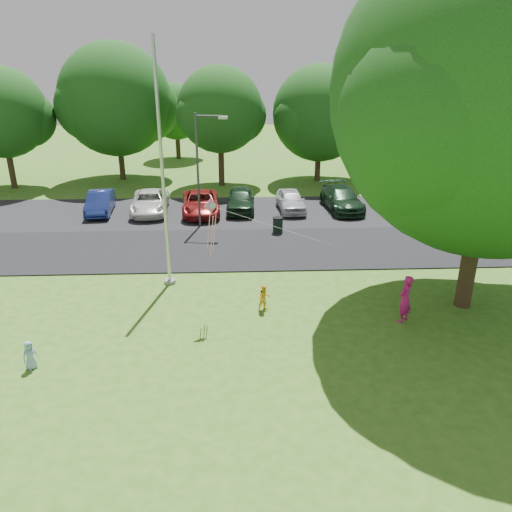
{
  "coord_description": "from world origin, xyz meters",
  "views": [
    {
      "loc": [
        -0.62,
        -14.98,
        9.19
      ],
      "look_at": [
        0.22,
        4.0,
        1.6
      ],
      "focal_mm": 35.0,
      "sensor_mm": 36.0,
      "label": 1
    }
  ],
  "objects_px": {
    "woman": "(405,299)",
    "child_yellow": "(264,298)",
    "street_lamp": "(202,161)",
    "trash_can": "(278,225)",
    "child_blue": "(30,355)",
    "kite": "(218,220)",
    "big_tree": "(496,102)",
    "flagpole": "(164,190)"
  },
  "relations": [
    {
      "from": "kite",
      "to": "child_yellow",
      "type": "bearing_deg",
      "value": -14.35
    },
    {
      "from": "child_yellow",
      "to": "child_blue",
      "type": "relative_size",
      "value": 1.09
    },
    {
      "from": "woman",
      "to": "child_blue",
      "type": "relative_size",
      "value": 1.89
    },
    {
      "from": "woman",
      "to": "kite",
      "type": "xyz_separation_m",
      "value": [
        -6.8,
        0.84,
        2.87
      ]
    },
    {
      "from": "trash_can",
      "to": "big_tree",
      "type": "relative_size",
      "value": 0.07
    },
    {
      "from": "trash_can",
      "to": "big_tree",
      "type": "distance_m",
      "value": 13.38
    },
    {
      "from": "woman",
      "to": "child_yellow",
      "type": "xyz_separation_m",
      "value": [
        -5.12,
        1.1,
        -0.39
      ]
    },
    {
      "from": "big_tree",
      "to": "child_yellow",
      "type": "xyz_separation_m",
      "value": [
        -7.82,
        0.03,
        -7.25
      ]
    },
    {
      "from": "trash_can",
      "to": "big_tree",
      "type": "xyz_separation_m",
      "value": [
        6.53,
        -9.11,
        7.31
      ]
    },
    {
      "from": "trash_can",
      "to": "child_yellow",
      "type": "bearing_deg",
      "value": -98.11
    },
    {
      "from": "trash_can",
      "to": "woman",
      "type": "relative_size",
      "value": 0.51
    },
    {
      "from": "street_lamp",
      "to": "child_blue",
      "type": "distance_m",
      "value": 15.13
    },
    {
      "from": "flagpole",
      "to": "kite",
      "type": "relative_size",
      "value": 1.37
    },
    {
      "from": "child_yellow",
      "to": "child_blue",
      "type": "xyz_separation_m",
      "value": [
        -7.61,
        -3.6,
        -0.04
      ]
    },
    {
      "from": "street_lamp",
      "to": "child_blue",
      "type": "height_order",
      "value": "street_lamp"
    },
    {
      "from": "kite",
      "to": "street_lamp",
      "type": "bearing_deg",
      "value": 73.14
    },
    {
      "from": "street_lamp",
      "to": "trash_can",
      "type": "xyz_separation_m",
      "value": [
        4.16,
        -1.29,
        -3.4
      ]
    },
    {
      "from": "flagpole",
      "to": "child_yellow",
      "type": "bearing_deg",
      "value": -34.19
    },
    {
      "from": "child_yellow",
      "to": "kite",
      "type": "height_order",
      "value": "kite"
    },
    {
      "from": "flagpole",
      "to": "big_tree",
      "type": "relative_size",
      "value": 0.72
    },
    {
      "from": "trash_can",
      "to": "child_blue",
      "type": "height_order",
      "value": "child_blue"
    },
    {
      "from": "street_lamp",
      "to": "big_tree",
      "type": "relative_size",
      "value": 0.47
    },
    {
      "from": "street_lamp",
      "to": "kite",
      "type": "height_order",
      "value": "street_lamp"
    },
    {
      "from": "flagpole",
      "to": "child_yellow",
      "type": "xyz_separation_m",
      "value": [
        3.98,
        -2.7,
        -3.64
      ]
    },
    {
      "from": "trash_can",
      "to": "flagpole",
      "type": "bearing_deg",
      "value": -129.54
    },
    {
      "from": "woman",
      "to": "kite",
      "type": "bearing_deg",
      "value": -49.66
    },
    {
      "from": "woman",
      "to": "child_blue",
      "type": "distance_m",
      "value": 12.98
    },
    {
      "from": "street_lamp",
      "to": "trash_can",
      "type": "height_order",
      "value": "street_lamp"
    },
    {
      "from": "child_blue",
      "to": "woman",
      "type": "bearing_deg",
      "value": -36.25
    },
    {
      "from": "street_lamp",
      "to": "woman",
      "type": "height_order",
      "value": "street_lamp"
    },
    {
      "from": "trash_can",
      "to": "child_blue",
      "type": "xyz_separation_m",
      "value": [
        -8.9,
        -12.68,
        0.02
      ]
    },
    {
      "from": "street_lamp",
      "to": "child_yellow",
      "type": "relative_size",
      "value": 6.06
    },
    {
      "from": "child_yellow",
      "to": "street_lamp",
      "type": "bearing_deg",
      "value": 84.26
    },
    {
      "from": "woman",
      "to": "kite",
      "type": "height_order",
      "value": "kite"
    },
    {
      "from": "trash_can",
      "to": "big_tree",
      "type": "bearing_deg",
      "value": -54.39
    },
    {
      "from": "woman",
      "to": "child_yellow",
      "type": "height_order",
      "value": "woman"
    },
    {
      "from": "trash_can",
      "to": "kite",
      "type": "distance_m",
      "value": 10.36
    },
    {
      "from": "flagpole",
      "to": "child_blue",
      "type": "bearing_deg",
      "value": -119.97
    },
    {
      "from": "big_tree",
      "to": "child_blue",
      "type": "bearing_deg",
      "value": -166.98
    },
    {
      "from": "kite",
      "to": "woman",
      "type": "bearing_deg",
      "value": -30.25
    },
    {
      "from": "trash_can",
      "to": "woman",
      "type": "distance_m",
      "value": 10.89
    },
    {
      "from": "street_lamp",
      "to": "child_yellow",
      "type": "distance_m",
      "value": 11.27
    }
  ]
}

